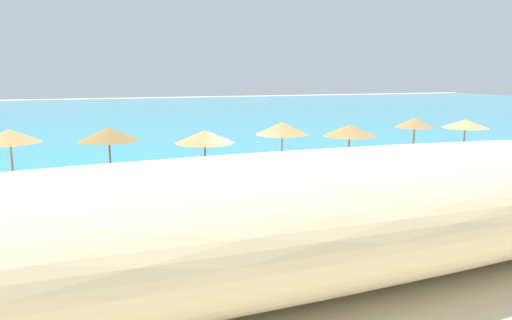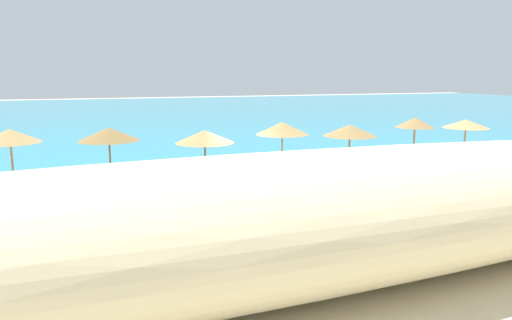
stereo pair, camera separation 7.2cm
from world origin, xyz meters
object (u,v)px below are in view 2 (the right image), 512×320
Objects in this scene: beach_umbrella_7 at (466,124)px; lounge_chair_3 at (229,181)px; beach_umbrella_5 at (350,130)px; beach_ball at (333,180)px; beach_umbrella_3 at (205,137)px; beach_umbrella_6 at (415,123)px; lounge_chair_0 at (284,179)px; beach_umbrella_2 at (109,134)px; lounge_chair_2 at (361,167)px; beach_umbrella_4 at (282,128)px; lounge_chair_1 at (414,166)px; beach_umbrella_1 at (10,136)px; cooler_box at (418,183)px.

lounge_chair_3 is at bearing -173.69° from beach_umbrella_7.
beach_umbrella_5 is 3.02m from beach_ball.
beach_umbrella_6 reaches higher than beach_umbrella_3.
beach_umbrella_7 is at bearing 10.73° from beach_ball.
beach_umbrella_5 is 1.84× the size of lounge_chair_0.
beach_umbrella_2 reaches higher than lounge_chair_2.
beach_umbrella_2 is 1.07× the size of beach_umbrella_3.
beach_umbrella_4 is at bearing -179.18° from beach_umbrella_6.
lounge_chair_2 is (7.66, -0.47, -1.75)m from beach_umbrella_3.
beach_umbrella_4 is 1.05× the size of beach_umbrella_5.
beach_umbrella_4 reaches higher than lounge_chair_0.
lounge_chair_1 reaches higher than lounge_chair_0.
beach_umbrella_1 is at bearing -179.75° from beach_umbrella_7.
cooler_box is at bearing -178.30° from lounge_chair_2.
lounge_chair_0 is 4.46m from lounge_chair_2.
lounge_chair_0 is (7.32, -1.29, -2.15)m from beach_umbrella_2.
beach_umbrella_7 is at bearing 1.13° from beach_umbrella_2.
lounge_chair_2 is 0.96× the size of lounge_chair_3.
beach_umbrella_2 is 1.02× the size of beach_umbrella_6.
beach_umbrella_2 reaches higher than lounge_chair_1.
lounge_chair_1 is (14.58, -0.72, -2.12)m from beach_umbrella_2.
beach_umbrella_6 is 2.30m from lounge_chair_1.
beach_umbrella_3 is 1.78× the size of lounge_chair_2.
beach_umbrella_2 is 7.73m from lounge_chair_0.
lounge_chair_1 reaches higher than beach_ball.
cooler_box is at bearing -147.90° from beach_umbrella_7.
beach_umbrella_6 is at bearing -105.99° from lounge_chair_2.
lounge_chair_1 is (18.31, -0.99, -2.17)m from beach_umbrella_1.
beach_umbrella_3 is at bearing 167.44° from beach_ball.
beach_umbrella_1 is 11.37m from lounge_chair_0.
beach_ball is (-8.85, -1.68, -2.15)m from beach_umbrella_7.
beach_ball is at bearing 121.65° from lounge_chair_1.
beach_umbrella_2 is 14.75m from lounge_chair_1.
lounge_chair_1 is at bearing -3.74° from beach_umbrella_3.
lounge_chair_2 reaches higher than cooler_box.
beach_umbrella_4 is 1.01× the size of beach_umbrella_6.
beach_umbrella_5 is 1.88m from lounge_chair_2.
beach_umbrella_4 is 6.60m from cooler_box.
beach_ball is (4.94, -0.15, -0.29)m from lounge_chair_3.
beach_umbrella_3 is 1.60× the size of lounge_chair_1.
beach_umbrella_2 is 15.12m from beach_umbrella_6.
lounge_chair_1 is 1.07× the size of lounge_chair_3.
beach_umbrella_5 is at bearing -0.41° from beach_umbrella_1.
cooler_box reaches higher than beach_ball.
beach_umbrella_1 reaches higher than beach_umbrella_3.
beach_umbrella_1 reaches higher than lounge_chair_3.
beach_umbrella_1 is 1.02× the size of beach_umbrella_2.
beach_umbrella_5 reaches higher than lounge_chair_1.
beach_umbrella_1 is 17.31m from cooler_box.
lounge_chair_0 is at bearing -89.01° from lounge_chair_3.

